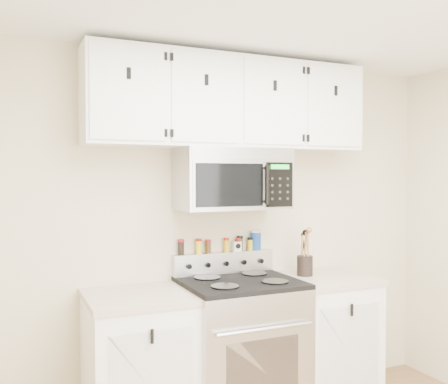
% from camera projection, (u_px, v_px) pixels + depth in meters
% --- Properties ---
extents(back_wall, '(3.50, 0.01, 2.50)m').
position_uv_depth(back_wall, '(221.00, 231.00, 3.62)').
color(back_wall, beige).
rests_on(back_wall, floor).
extents(range, '(0.76, 0.65, 1.10)m').
position_uv_depth(range, '(240.00, 349.00, 3.35)').
color(range, '#B7B7BA').
rests_on(range, floor).
extents(base_cabinet_left, '(0.64, 0.62, 0.92)m').
position_uv_depth(base_cabinet_left, '(138.00, 367.00, 3.09)').
color(base_cabinet_left, white).
rests_on(base_cabinet_left, floor).
extents(base_cabinet_right, '(0.64, 0.62, 0.92)m').
position_uv_depth(base_cabinet_right, '(324.00, 338.00, 3.65)').
color(base_cabinet_right, white).
rests_on(base_cabinet_right, floor).
extents(microwave, '(0.76, 0.44, 0.42)m').
position_uv_depth(microwave, '(232.00, 179.00, 3.43)').
color(microwave, '#9E9EA3').
rests_on(microwave, back_wall).
extents(upper_cabinets, '(2.00, 0.35, 0.62)m').
position_uv_depth(upper_cabinets, '(231.00, 103.00, 3.44)').
color(upper_cabinets, white).
rests_on(upper_cabinets, back_wall).
extents(utensil_crock, '(0.12, 0.12, 0.34)m').
position_uv_depth(utensil_crock, '(305.00, 264.00, 3.64)').
color(utensil_crock, black).
rests_on(utensil_crock, base_cabinet_right).
extents(kitchen_timer, '(0.06, 0.05, 0.07)m').
position_uv_depth(kitchen_timer, '(237.00, 246.00, 3.63)').
color(kitchen_timer, silver).
rests_on(kitchen_timer, range).
extents(salt_canister, '(0.08, 0.08, 0.14)m').
position_uv_depth(salt_canister, '(256.00, 240.00, 3.69)').
color(salt_canister, navy).
rests_on(salt_canister, range).
extents(spice_jar_0, '(0.05, 0.05, 0.11)m').
position_uv_depth(spice_jar_0, '(181.00, 247.00, 3.46)').
color(spice_jar_0, black).
rests_on(spice_jar_0, range).
extents(spice_jar_1, '(0.04, 0.04, 0.11)m').
position_uv_depth(spice_jar_1, '(199.00, 246.00, 3.51)').
color(spice_jar_1, yellow).
rests_on(spice_jar_1, range).
extents(spice_jar_2, '(0.04, 0.04, 0.10)m').
position_uv_depth(spice_jar_2, '(208.00, 246.00, 3.54)').
color(spice_jar_2, '#462910').
rests_on(spice_jar_2, range).
extents(spice_jar_3, '(0.04, 0.04, 0.10)m').
position_uv_depth(spice_jar_3, '(226.00, 245.00, 3.60)').
color(spice_jar_3, gold).
rests_on(spice_jar_3, range).
extents(spice_jar_4, '(0.04, 0.04, 0.10)m').
position_uv_depth(spice_jar_4, '(238.00, 244.00, 3.64)').
color(spice_jar_4, black).
rests_on(spice_jar_4, range).
extents(spice_jar_5, '(0.05, 0.05, 0.11)m').
position_uv_depth(spice_jar_5, '(240.00, 243.00, 3.64)').
color(spice_jar_5, '#3C2A0E').
rests_on(spice_jar_5, range).
extents(spice_jar_6, '(0.04, 0.04, 0.09)m').
position_uv_depth(spice_jar_6, '(250.00, 244.00, 3.67)').
color(spice_jar_6, gold).
rests_on(spice_jar_6, range).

